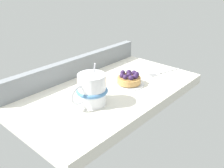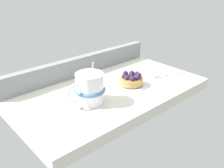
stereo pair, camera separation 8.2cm
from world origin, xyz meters
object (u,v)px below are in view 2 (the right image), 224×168
Objects in this scene: dessert_plate at (131,84)px; raspberry_tart at (131,79)px; coffee_mug at (89,89)px; dessert_fork at (170,74)px.

dessert_plate is 2.06cm from raspberry_tart.
dessert_plate is 1.29× the size of raspberry_tart.
raspberry_tart is (0.08, -0.05, 2.06)cm from dessert_plate.
dessert_fork is at bearing -5.48° from coffee_mug.
dessert_plate reaches higher than dessert_fork.
dessert_plate is at bearing 0.33° from coffee_mug.
dessert_fork is (18.50, -3.68, -0.04)cm from dessert_plate.
dessert_fork is at bearing -11.16° from raspberry_tart.
dessert_plate is 19.24cm from coffee_mug.
dessert_fork is (37.21, -3.57, -4.51)cm from coffee_mug.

